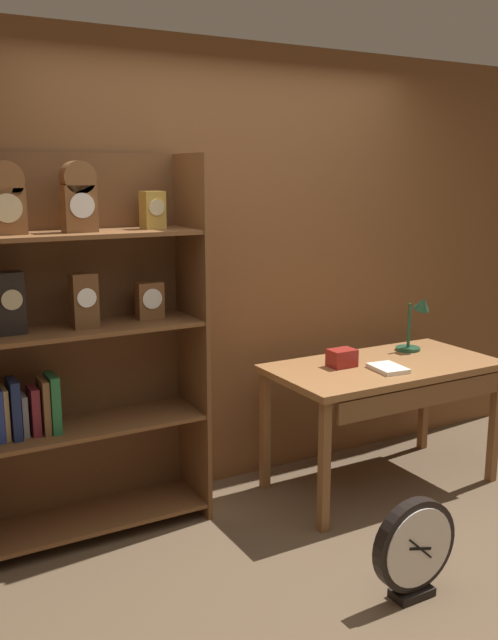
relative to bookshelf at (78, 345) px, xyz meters
name	(u,v)px	position (x,y,z in m)	size (l,w,h in m)	color
ground_plane	(369,589)	(0.97, -1.18, -1.02)	(10.00, 10.00, 0.00)	brown
back_wood_panel	(226,271)	(0.97, 0.22, 0.28)	(4.80, 0.05, 2.60)	brown
bookshelf	(78,345)	(0.00, 0.00, 0.00)	(1.19, 0.40, 1.97)	brown
workbench	(386,378)	(1.72, -0.36, -0.33)	(1.37, 0.71, 0.76)	brown
desk_lamp	(416,322)	(2.10, -0.19, -0.07)	(0.20, 0.19, 0.36)	#1E472D
toolbox_small	(342,358)	(1.47, -0.26, -0.20)	(0.15, 0.12, 0.10)	maroon
open_repair_manual	(388,368)	(1.65, -0.46, -0.24)	(0.16, 0.22, 0.03)	silver
round_clock_large	(415,548)	(1.10, -1.32, -0.78)	(0.43, 0.11, 0.47)	black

